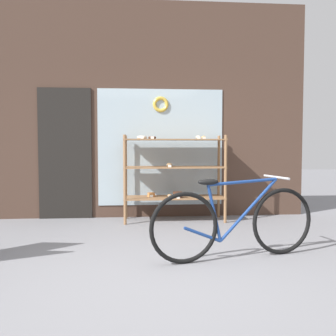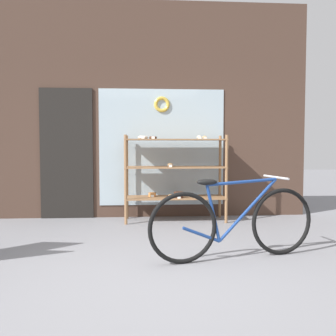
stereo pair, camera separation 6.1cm
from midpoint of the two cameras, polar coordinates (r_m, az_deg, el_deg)
The scene contains 4 objects.
ground_plane at distance 3.42m, azimuth -1.78°, elevation -16.66°, with size 30.00×30.00×0.00m, color gray.
storefront_facade at distance 6.21m, azimuth -3.64°, elevation 8.37°, with size 5.23×0.13×3.53m.
display_case at distance 5.83m, azimuth 0.51°, elevation -0.33°, with size 1.56×0.51×1.34m.
bicycle at distance 3.96m, azimuth 9.71°, elevation -8.13°, with size 1.81×0.55×0.85m.
Camera 1 is at (-0.20, -3.20, 1.17)m, focal length 40.00 mm.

